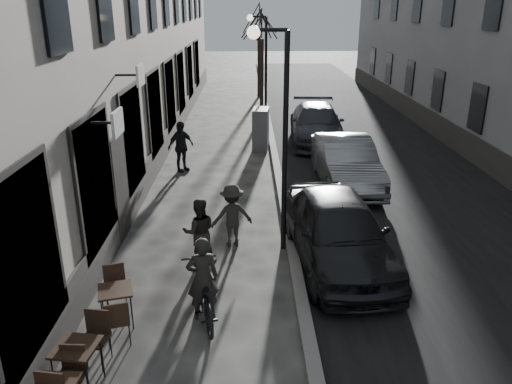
{
  "coord_description": "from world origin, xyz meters",
  "views": [
    {
      "loc": [
        -0.83,
        -4.73,
        5.49
      ],
      "look_at": [
        -0.66,
        5.06,
        1.8
      ],
      "focal_mm": 35.0,
      "sensor_mm": 36.0,
      "label": 1
    }
  ],
  "objects_px": {
    "bicycle": "(203,293)",
    "pedestrian_far": "(181,147)",
    "tree_near": "(262,22)",
    "car_near": "(338,231)",
    "tree_far": "(259,19)",
    "bistro_set_c": "(116,303)",
    "pedestrian_mid": "(232,215)",
    "pedestrian_near": "(199,232)",
    "utility_cabinet": "(261,129)",
    "bistro_set_b": "(78,362)",
    "car_mid": "(346,162)",
    "car_far": "(317,124)",
    "streetlamp_far": "(262,61)",
    "streetlamp_near": "(278,118)"
  },
  "relations": [
    {
      "from": "bicycle",
      "to": "pedestrian_far",
      "type": "height_order",
      "value": "pedestrian_far"
    },
    {
      "from": "tree_near",
      "to": "car_near",
      "type": "xyz_separation_m",
      "value": [
        1.25,
        -15.75,
        -3.86
      ]
    },
    {
      "from": "tree_far",
      "to": "car_near",
      "type": "bearing_deg",
      "value": -86.7
    },
    {
      "from": "bistro_set_c",
      "to": "pedestrian_mid",
      "type": "relative_size",
      "value": 0.98
    },
    {
      "from": "bicycle",
      "to": "bistro_set_c",
      "type": "bearing_deg",
      "value": -5.51
    },
    {
      "from": "bistro_set_c",
      "to": "pedestrian_near",
      "type": "distance_m",
      "value": 2.66
    },
    {
      "from": "bistro_set_c",
      "to": "pedestrian_mid",
      "type": "xyz_separation_m",
      "value": [
        2.0,
        3.2,
        0.33
      ]
    },
    {
      "from": "bistro_set_c",
      "to": "utility_cabinet",
      "type": "bearing_deg",
      "value": 60.34
    },
    {
      "from": "car_near",
      "to": "pedestrian_near",
      "type": "bearing_deg",
      "value": 173.53
    },
    {
      "from": "bistro_set_b",
      "to": "car_mid",
      "type": "distance_m",
      "value": 10.69
    },
    {
      "from": "utility_cabinet",
      "to": "car_far",
      "type": "height_order",
      "value": "utility_cabinet"
    },
    {
      "from": "streetlamp_far",
      "to": "pedestrian_mid",
      "type": "relative_size",
      "value": 3.3
    },
    {
      "from": "tree_far",
      "to": "pedestrian_mid",
      "type": "relative_size",
      "value": 3.7
    },
    {
      "from": "bistro_set_b",
      "to": "tree_far",
      "type": "bearing_deg",
      "value": 91.67
    },
    {
      "from": "bistro_set_b",
      "to": "car_near",
      "type": "distance_m",
      "value": 5.97
    },
    {
      "from": "utility_cabinet",
      "to": "car_near",
      "type": "distance_m",
      "value": 9.68
    },
    {
      "from": "bistro_set_b",
      "to": "pedestrian_far",
      "type": "relative_size",
      "value": 0.88
    },
    {
      "from": "streetlamp_near",
      "to": "bistro_set_b",
      "type": "height_order",
      "value": "streetlamp_near"
    },
    {
      "from": "streetlamp_near",
      "to": "tree_near",
      "type": "height_order",
      "value": "tree_near"
    },
    {
      "from": "utility_cabinet",
      "to": "pedestrian_far",
      "type": "relative_size",
      "value": 0.92
    },
    {
      "from": "bicycle",
      "to": "streetlamp_far",
      "type": "bearing_deg",
      "value": -108.63
    },
    {
      "from": "streetlamp_near",
      "to": "pedestrian_near",
      "type": "height_order",
      "value": "streetlamp_near"
    },
    {
      "from": "bistro_set_b",
      "to": "bistro_set_c",
      "type": "distance_m",
      "value": 1.62
    },
    {
      "from": "utility_cabinet",
      "to": "bicycle",
      "type": "xyz_separation_m",
      "value": [
        -1.36,
        -11.59,
        -0.32
      ]
    },
    {
      "from": "utility_cabinet",
      "to": "car_far",
      "type": "xyz_separation_m",
      "value": [
        2.39,
        1.09,
        -0.05
      ]
    },
    {
      "from": "tree_near",
      "to": "pedestrian_far",
      "type": "bearing_deg",
      "value": -108.69
    },
    {
      "from": "pedestrian_mid",
      "to": "pedestrian_far",
      "type": "xyz_separation_m",
      "value": [
        -1.93,
        5.78,
        0.11
      ]
    },
    {
      "from": "bistro_set_c",
      "to": "car_far",
      "type": "height_order",
      "value": "car_far"
    },
    {
      "from": "bistro_set_b",
      "to": "pedestrian_near",
      "type": "xyz_separation_m",
      "value": [
        1.48,
        3.9,
        0.31
      ]
    },
    {
      "from": "tree_far",
      "to": "car_near",
      "type": "distance_m",
      "value": 22.13
    },
    {
      "from": "pedestrian_far",
      "to": "bicycle",
      "type": "bearing_deg",
      "value": -123.28
    },
    {
      "from": "bistro_set_c",
      "to": "bicycle",
      "type": "xyz_separation_m",
      "value": [
        1.55,
        0.2,
        0.06
      ]
    },
    {
      "from": "tree_far",
      "to": "bistro_set_c",
      "type": "distance_m",
      "value": 24.55
    },
    {
      "from": "tree_far",
      "to": "bicycle",
      "type": "relative_size",
      "value": 2.99
    },
    {
      "from": "pedestrian_near",
      "to": "car_near",
      "type": "distance_m",
      "value": 3.07
    },
    {
      "from": "streetlamp_near",
      "to": "pedestrian_mid",
      "type": "distance_m",
      "value": 2.62
    },
    {
      "from": "pedestrian_near",
      "to": "car_far",
      "type": "relative_size",
      "value": 0.29
    },
    {
      "from": "tree_near",
      "to": "car_far",
      "type": "relative_size",
      "value": 1.08
    },
    {
      "from": "tree_near",
      "to": "bicycle",
      "type": "xyz_separation_m",
      "value": [
        -1.57,
        -17.78,
        -4.16
      ]
    },
    {
      "from": "pedestrian_mid",
      "to": "car_near",
      "type": "distance_m",
      "value": 2.56
    },
    {
      "from": "streetlamp_near",
      "to": "car_mid",
      "type": "height_order",
      "value": "streetlamp_near"
    },
    {
      "from": "pedestrian_mid",
      "to": "car_near",
      "type": "xyz_separation_m",
      "value": [
        2.37,
        -0.97,
        0.03
      ]
    },
    {
      "from": "tree_near",
      "to": "car_near",
      "type": "distance_m",
      "value": 16.27
    },
    {
      "from": "streetlamp_near",
      "to": "tree_near",
      "type": "bearing_deg",
      "value": 89.72
    },
    {
      "from": "bicycle",
      "to": "car_far",
      "type": "relative_size",
      "value": 0.36
    },
    {
      "from": "pedestrian_near",
      "to": "pedestrian_mid",
      "type": "relative_size",
      "value": 1.0
    },
    {
      "from": "bistro_set_b",
      "to": "pedestrian_near",
      "type": "distance_m",
      "value": 4.19
    },
    {
      "from": "bistro_set_c",
      "to": "utility_cabinet",
      "type": "distance_m",
      "value": 12.15
    },
    {
      "from": "streetlamp_far",
      "to": "tree_far",
      "type": "xyz_separation_m",
      "value": [
        0.07,
        9.0,
        1.5
      ]
    },
    {
      "from": "streetlamp_near",
      "to": "car_near",
      "type": "xyz_separation_m",
      "value": [
        1.33,
        -0.75,
        -2.36
      ]
    }
  ]
}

